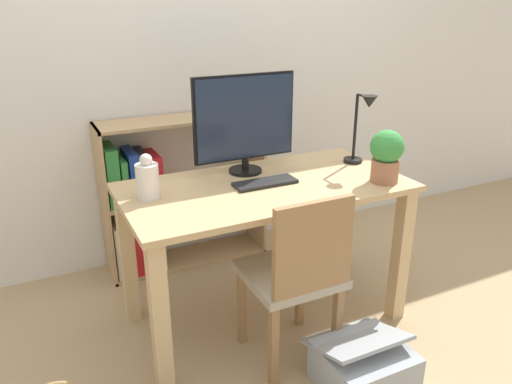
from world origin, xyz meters
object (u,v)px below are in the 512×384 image
at_px(potted_plant, 386,155).
at_px(bookshelf, 154,203).
at_px(keyboard, 264,183).
at_px(storage_box, 363,365).
at_px(monitor, 245,120).
at_px(desk_lamp, 362,123).
at_px(chair, 297,273).
at_px(vase, 147,179).

distance_m(potted_plant, bookshelf, 1.41).
bearing_deg(keyboard, storage_box, -76.01).
bearing_deg(storage_box, monitor, 101.11).
distance_m(desk_lamp, storage_box, 1.18).
relative_size(monitor, chair, 0.63).
bearing_deg(vase, bookshelf, 75.06).
distance_m(keyboard, storage_box, 0.93).
xyz_separation_m(desk_lamp, bookshelf, (-0.94, 0.73, -0.55)).
bearing_deg(vase, potted_plant, -15.08).
bearing_deg(monitor, vase, -165.90).
distance_m(monitor, desk_lamp, 0.62).
bearing_deg(desk_lamp, vase, 178.41).
relative_size(monitor, desk_lamp, 1.42).
relative_size(vase, chair, 0.24).
bearing_deg(monitor, chair, -91.86).
relative_size(chair, storage_box, 2.16).
distance_m(desk_lamp, chair, 0.89).
bearing_deg(vase, keyboard, -7.31).
height_order(keyboard, bookshelf, bookshelf).
bearing_deg(monitor, potted_plant, -37.98).
xyz_separation_m(keyboard, vase, (-0.54, 0.07, 0.08)).
bearing_deg(keyboard, potted_plant, -22.35).
height_order(vase, chair, vase).
distance_m(monitor, vase, 0.58).
bearing_deg(storage_box, desk_lamp, 57.82).
relative_size(monitor, storage_box, 1.36).
distance_m(vase, potted_plant, 1.12).
relative_size(potted_plant, chair, 0.30).
xyz_separation_m(monitor, vase, (-0.53, -0.13, -0.18)).
height_order(monitor, chair, monitor).
xyz_separation_m(keyboard, storage_box, (0.16, -0.64, -0.65)).
bearing_deg(monitor, desk_lamp, -15.59).
height_order(monitor, vase, monitor).
relative_size(keyboard, chair, 0.36).
bearing_deg(bookshelf, storage_box, -69.99).
bearing_deg(storage_box, bookshelf, 110.01).
bearing_deg(potted_plant, storage_box, -132.07).
bearing_deg(storage_box, chair, 123.87).
relative_size(vase, storage_box, 0.52).
distance_m(keyboard, desk_lamp, 0.63).
xyz_separation_m(monitor, potted_plant, (0.54, -0.42, -0.13)).
bearing_deg(vase, storage_box, -45.40).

